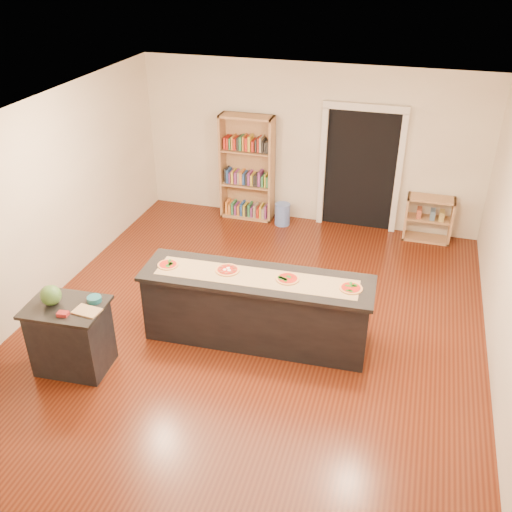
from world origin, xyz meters
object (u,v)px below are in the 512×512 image
(low_shelf, at_px, (429,219))
(waste_bin, at_px, (282,214))
(kitchen_island, at_px, (256,308))
(bookshelf, at_px, (247,168))
(watermelon, at_px, (51,295))
(side_counter, at_px, (71,337))

(low_shelf, relative_size, waste_bin, 1.96)
(kitchen_island, relative_size, waste_bin, 7.22)
(bookshelf, relative_size, low_shelf, 2.44)
(low_shelf, xyz_separation_m, watermelon, (-4.12, -4.63, 0.62))
(side_counter, bearing_deg, kitchen_island, 26.45)
(bookshelf, relative_size, waste_bin, 4.77)
(kitchen_island, xyz_separation_m, bookshelf, (-1.20, 3.48, 0.47))
(bookshelf, xyz_separation_m, waste_bin, (0.70, -0.13, -0.75))
(bookshelf, bearing_deg, waste_bin, -10.73)
(low_shelf, xyz_separation_m, waste_bin, (-2.51, -0.13, -0.19))
(bookshelf, bearing_deg, side_counter, -99.22)
(kitchen_island, height_order, waste_bin, kitchen_island)
(watermelon, bearing_deg, bookshelf, 78.93)
(low_shelf, bearing_deg, kitchen_island, -120.05)
(side_counter, xyz_separation_m, waste_bin, (1.45, 4.49, -0.25))
(bookshelf, height_order, watermelon, bookshelf)
(kitchen_island, bearing_deg, watermelon, -154.04)
(side_counter, height_order, waste_bin, side_counter)
(side_counter, bearing_deg, waste_bin, 68.22)
(watermelon, bearing_deg, kitchen_island, 28.61)
(low_shelf, bearing_deg, watermelon, -131.66)
(kitchen_island, relative_size, low_shelf, 3.69)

